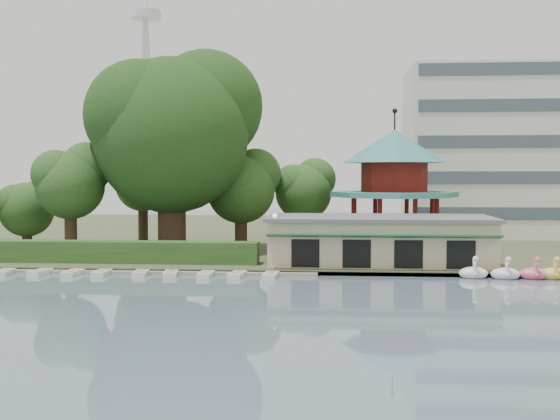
# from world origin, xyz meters

# --- Properties ---
(ground_plane) EXTENTS (220.00, 220.00, 0.00)m
(ground_plane) POSITION_xyz_m (0.00, 0.00, 0.00)
(ground_plane) COLOR slate
(ground_plane) RESTS_ON ground
(shore) EXTENTS (220.00, 70.00, 0.40)m
(shore) POSITION_xyz_m (0.00, 52.00, 0.20)
(shore) COLOR #424930
(shore) RESTS_ON ground
(embankment) EXTENTS (220.00, 0.60, 0.30)m
(embankment) POSITION_xyz_m (0.00, 17.30, 0.15)
(embankment) COLOR gray
(embankment) RESTS_ON ground
(dock) EXTENTS (34.00, 1.60, 0.24)m
(dock) POSITION_xyz_m (-12.00, 17.20, 0.12)
(dock) COLOR gray
(dock) RESTS_ON ground
(boathouse) EXTENTS (18.60, 9.39, 3.90)m
(boathouse) POSITION_xyz_m (10.00, 21.97, 2.37)
(boathouse) COLOR #C8B791
(boathouse) RESTS_ON shore
(pavilion) EXTENTS (12.40, 12.40, 13.50)m
(pavilion) POSITION_xyz_m (12.00, 32.00, 7.48)
(pavilion) COLOR #C8B791
(pavilion) RESTS_ON shore
(office_building) EXTENTS (38.00, 18.00, 20.00)m
(office_building) POSITION_xyz_m (32.67, 49.00, 9.73)
(office_building) COLOR silver
(office_building) RESTS_ON shore
(broadcast_tower) EXTENTS (8.00, 8.00, 96.00)m
(broadcast_tower) POSITION_xyz_m (-42.00, 140.00, 33.98)
(broadcast_tower) COLOR silver
(broadcast_tower) RESTS_ON ground
(hedge) EXTENTS (30.00, 2.00, 1.80)m
(hedge) POSITION_xyz_m (-15.00, 20.50, 1.30)
(hedge) COLOR #2B5120
(hedge) RESTS_ON shore
(lamp_post) EXTENTS (0.36, 0.36, 4.28)m
(lamp_post) POSITION_xyz_m (1.50, 19.00, 3.34)
(lamp_post) COLOR black
(lamp_post) RESTS_ON shore
(big_tree) EXTENTS (16.01, 14.92, 19.31)m
(big_tree) POSITION_xyz_m (-8.80, 28.24, 12.35)
(big_tree) COLOR #3A281C
(big_tree) RESTS_ON shore
(small_trees) EXTENTS (39.30, 16.22, 10.40)m
(small_trees) POSITION_xyz_m (-12.73, 31.23, 6.52)
(small_trees) COLOR #3A281C
(small_trees) RESTS_ON shore
(swan_boats) EXTENTS (13.41, 2.04, 1.92)m
(swan_boats) POSITION_xyz_m (22.13, 16.59, 0.40)
(swan_boats) COLOR white
(swan_boats) RESTS_ON ground
(moored_rowboats) EXTENTS (29.84, 2.75, 0.36)m
(moored_rowboats) POSITION_xyz_m (-12.74, 15.81, 0.18)
(moored_rowboats) COLOR silver
(moored_rowboats) RESTS_ON ground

